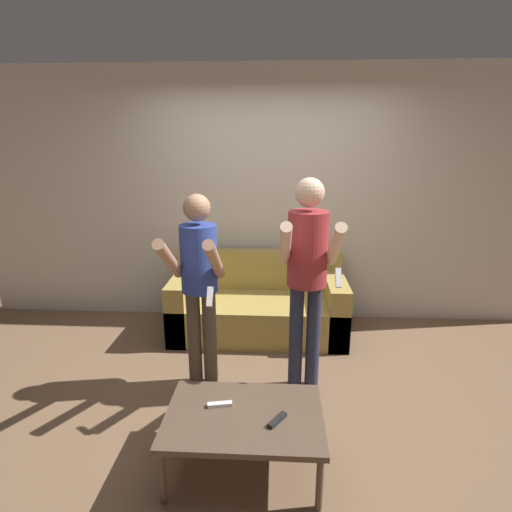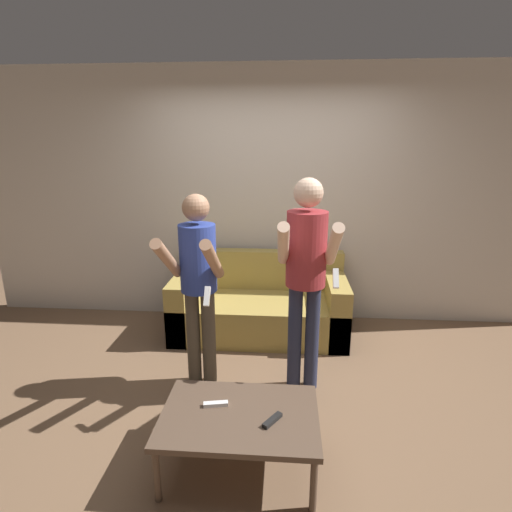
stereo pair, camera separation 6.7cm
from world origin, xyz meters
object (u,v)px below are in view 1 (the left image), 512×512
Objects in this scene: couch at (259,307)px; coffee_table at (244,419)px; person_standing_left at (199,275)px; remote_far at (220,405)px; person_standing_right at (307,265)px; remote_near at (277,420)px.

coffee_table is at bearing -89.94° from couch.
person_standing_left is at bearing -112.45° from couch.
person_standing_left reaches higher than remote_far.
person_standing_left is 0.83m from person_standing_right.
remote_far reaches higher than coffee_table.
remote_near is 0.93× the size of remote_far.
person_standing_right is 1.15m from remote_near.
person_standing_left is 0.93× the size of person_standing_right.
person_standing_right is 1.19m from coffee_table.
remote_near and remote_far have the same top height.
person_standing_right is (0.41, -0.99, 0.77)m from couch.
coffee_table is (0.00, -1.85, 0.07)m from couch.
remote_near is (0.61, -0.91, -0.57)m from person_standing_left.
person_standing_right reaches higher than remote_far.
coffee_table is at bearing -115.44° from person_standing_right.
couch is 1.12× the size of person_standing_left.
person_standing_right is 1.81× the size of coffee_table.
person_standing_left is at bearing 108.21° from remote_far.
remote_far is (-0.15, -1.79, 0.12)m from couch.
person_standing_right is 1.18m from remote_far.
remote_far is at bearing -94.84° from couch.
person_standing_right is at bearing 77.00° from remote_near.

